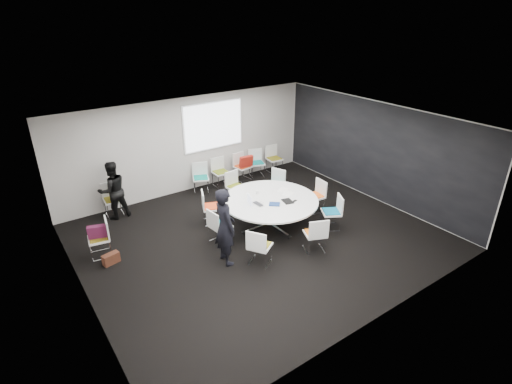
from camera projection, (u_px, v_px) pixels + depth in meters
room_shell at (262, 183)px, 9.19m from camera, size 8.08×7.08×2.88m
conference_table at (270, 206)px, 10.02m from camera, size 2.40×2.40×0.73m
projection_screen at (214, 126)px, 11.92m from camera, size 1.90×0.03×1.35m
chair_ring_a at (314, 202)px, 10.85m from camera, size 0.49×0.50×0.88m
chair_ring_b at (275, 190)px, 11.51m from camera, size 0.59×0.59×0.88m
chair_ring_c at (236, 193)px, 11.38m from camera, size 0.51×0.50×0.88m
chair_ring_d at (211, 213)px, 10.26m from camera, size 0.59×0.60×0.88m
chair_ring_e at (220, 232)px, 9.39m from camera, size 0.50×0.51×0.88m
chair_ring_f at (260, 253)px, 8.61m from camera, size 0.62×0.63×0.88m
chair_ring_g at (315, 240)px, 9.07m from camera, size 0.60×0.59×0.88m
chair_ring_h at (331, 218)px, 10.01m from camera, size 0.62×0.62×0.88m
chair_back_a at (201, 183)px, 11.97m from camera, size 0.60×0.59×0.88m
chair_back_b at (221, 177)px, 12.38m from camera, size 0.48×0.46×0.88m
chair_back_c at (242, 172)px, 12.80m from camera, size 0.52×0.51×0.88m
chair_back_d at (257, 168)px, 13.09m from camera, size 0.58×0.57×0.88m
chair_back_e at (274, 164)px, 13.45m from camera, size 0.50×0.49×0.88m
chair_spare_left at (101, 245)px, 8.90m from camera, size 0.52×0.53×0.88m
chair_person_back at (114, 205)px, 10.65m from camera, size 0.49×0.48×0.88m
person_main at (225, 227)px, 8.44m from camera, size 0.47×0.67×1.75m
person_back at (113, 190)px, 10.31m from camera, size 0.79×0.64×1.56m
laptop at (260, 204)px, 9.72m from camera, size 0.20×0.31×0.02m
laptop_lid at (249, 200)px, 9.65m from camera, size 0.09×0.29×0.22m
notebook_black at (288, 201)px, 9.83m from camera, size 0.28×0.34×0.02m
tablet_folio at (274, 204)px, 9.69m from camera, size 0.33×0.32×0.03m
papers_right at (283, 190)px, 10.46m from camera, size 0.36×0.32×0.00m
papers_front at (288, 193)px, 10.26m from camera, size 0.35×0.30×0.00m
cup at (257, 192)px, 10.22m from camera, size 0.08×0.08×0.09m
phone at (295, 201)px, 9.86m from camera, size 0.15×0.10×0.01m
maroon_bag at (97, 232)px, 8.75m from camera, size 0.42×0.26×0.28m
brown_bag at (111, 259)px, 8.69m from camera, size 0.39×0.23×0.24m
red_jacket at (246, 161)px, 12.45m from camera, size 0.45×0.19×0.36m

